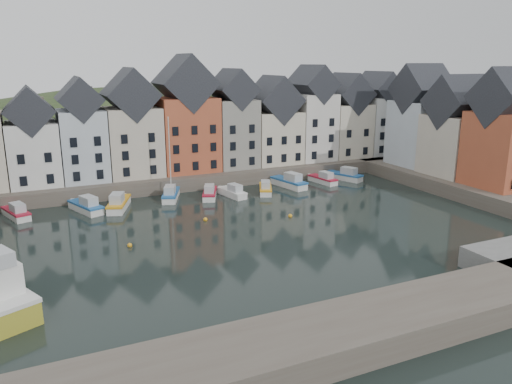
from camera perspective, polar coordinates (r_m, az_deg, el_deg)
ground at (r=54.96m, az=0.91°, el=-5.10°), size 260.00×260.00×0.00m
far_quay at (r=81.73m, az=-8.22°, el=2.11°), size 90.00×16.00×2.00m
right_quay at (r=79.37m, az=24.75°, el=0.51°), size 14.00×54.00×2.00m
near_wall at (r=32.71m, az=1.81°, el=-17.91°), size 50.00×6.00×2.00m
hillside at (r=111.21m, az=-11.73°, el=-4.81°), size 153.60×70.40×64.00m
far_terrace at (r=79.47m, az=-5.77°, el=7.59°), size 72.37×8.16×17.78m
right_terrace at (r=80.59m, az=22.16°, el=6.71°), size 8.30×24.25×16.36m
mooring_buoys at (r=58.11m, az=-4.94°, el=-3.88°), size 20.50×5.50×0.50m
boat_a at (r=67.81m, az=-25.70°, el=-2.15°), size 3.52×5.99×2.20m
boat_b at (r=67.11m, az=-18.81°, el=-1.57°), size 4.01×6.55×2.41m
boat_c at (r=67.06m, az=-15.43°, el=-1.29°), size 4.21×6.85×2.52m
boat_d at (r=70.24m, az=-9.72°, el=-0.25°), size 4.01×6.33×11.59m
boat_e at (r=70.45m, az=-5.31°, el=-0.14°), size 3.83×5.90×2.17m
boat_f at (r=70.79m, az=-2.70°, el=-0.03°), size 2.74×5.69×2.10m
boat_g at (r=72.69m, az=1.09°, el=0.38°), size 3.84×5.74×2.12m
boat_h at (r=76.20m, az=3.86°, el=1.12°), size 3.39×6.96×2.56m
boat_i at (r=79.27m, az=7.70°, el=1.46°), size 2.52×5.68×2.11m
boat_j at (r=82.00m, az=10.12°, el=1.86°), size 4.29×6.47×2.39m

